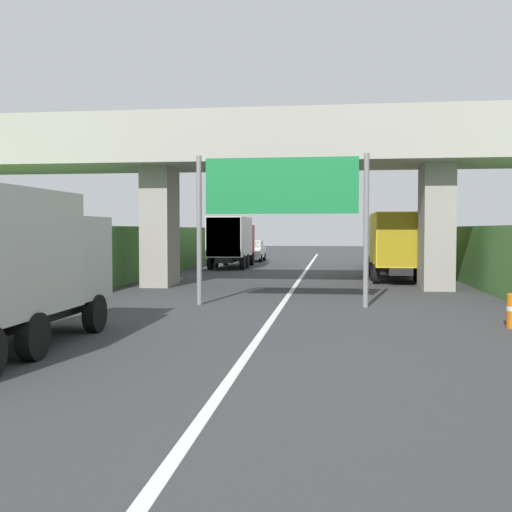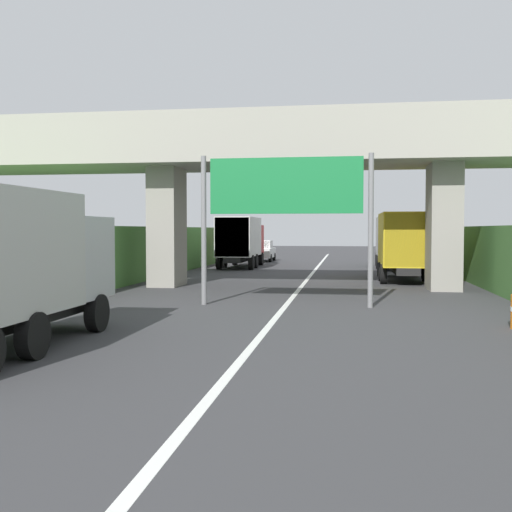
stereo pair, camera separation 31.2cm
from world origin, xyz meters
name	(u,v)px [view 1 (the left image)]	position (x,y,z in m)	size (l,w,h in m)	color
lane_centre_stripe	(283,303)	(0.00, 23.91, 0.00)	(0.20, 87.82, 0.01)	white
overpass_bridge	(294,159)	(0.00, 29.89, 5.76)	(40.00, 4.80, 7.65)	#9E998E
overhead_highway_sign	(281,195)	(0.00, 23.17, 3.78)	(5.88, 0.18, 5.15)	slate
speed_limit_sign	(0,271)	(-7.40, 18.27, 1.48)	(0.60, 0.08, 2.23)	slate
truck_green	(385,240)	(5.17, 44.30, 1.93)	(2.44, 7.30, 3.44)	black
truck_red	(232,239)	(-5.18, 43.89, 1.93)	(2.44, 7.30, 3.44)	black
truck_yellow	(394,243)	(4.87, 34.60, 1.93)	(2.44, 7.30, 3.44)	black
car_white	(253,251)	(-4.90, 52.37, 0.86)	(1.86, 4.10, 1.72)	silver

